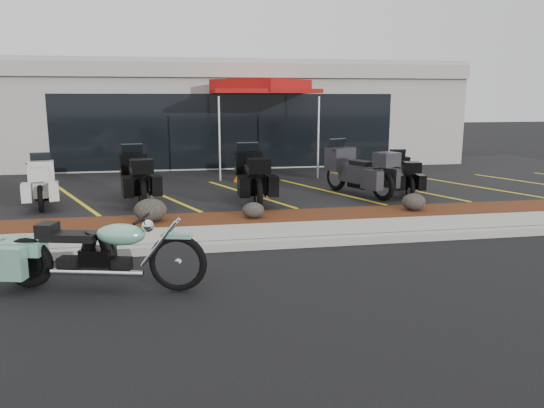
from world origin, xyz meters
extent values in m
plane|color=black|center=(0.00, 0.00, 0.00)|extent=(90.00, 90.00, 0.00)
cube|color=gray|center=(0.00, 0.90, 0.07)|extent=(24.00, 0.25, 0.15)
cube|color=gray|center=(0.00, 1.60, 0.07)|extent=(24.00, 1.20, 0.15)
cube|color=#38150C|center=(0.00, 2.80, 0.08)|extent=(24.00, 1.20, 0.16)
cube|color=black|center=(0.00, 8.20, 0.07)|extent=(26.00, 9.60, 0.15)
cube|color=#9A948B|center=(0.00, 14.50, 2.00)|extent=(18.00, 8.00, 4.00)
cube|color=black|center=(0.00, 10.52, 1.50)|extent=(12.00, 0.06, 2.60)
cube|color=#9A948B|center=(0.00, 10.49, 3.60)|extent=(18.00, 0.30, 0.50)
ellipsoid|color=black|center=(-2.42, 2.73, 0.40)|extent=(0.67, 0.56, 0.48)
ellipsoid|color=black|center=(-0.28, 2.68, 0.33)|extent=(0.47, 0.39, 0.33)
ellipsoid|color=black|center=(3.43, 2.80, 0.35)|extent=(0.54, 0.45, 0.39)
cone|color=#D35707|center=(0.05, 7.75, 0.37)|extent=(0.39, 0.39, 0.44)
cylinder|color=silver|center=(-1.03, 8.77, 1.43)|extent=(0.06, 0.06, 2.56)
cylinder|color=silver|center=(1.81, 7.49, 1.43)|extent=(0.06, 0.06, 2.56)
cylinder|color=silver|center=(0.24, 11.61, 1.43)|extent=(0.06, 0.06, 2.56)
cylinder|color=silver|center=(3.08, 10.34, 1.43)|extent=(0.06, 0.06, 2.56)
cube|color=maroon|center=(1.03, 9.55, 2.87)|extent=(4.41, 4.41, 0.13)
cube|color=maroon|center=(1.03, 9.55, 3.06)|extent=(3.16, 3.16, 0.39)
camera|label=1|loc=(-1.86, -8.23, 2.69)|focal=35.00mm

